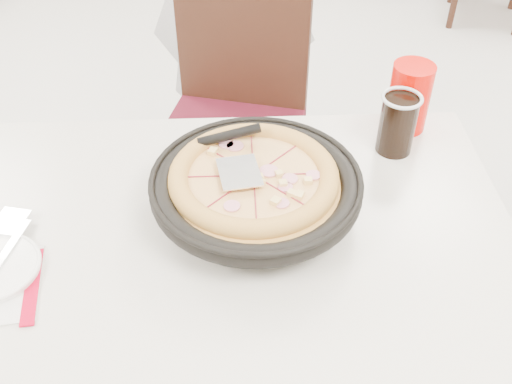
{
  "coord_description": "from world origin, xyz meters",
  "views": [
    {
      "loc": [
        0.4,
        -1.35,
        1.56
      ],
      "look_at": [
        0.43,
        -0.48,
        0.8
      ],
      "focal_mm": 42.0,
      "sensor_mm": 36.0,
      "label": 1
    }
  ],
  "objects_px": {
    "main_table": "(214,351)",
    "red_cup": "(409,97)",
    "chair_far": "(229,132)",
    "cola_glass": "(397,125)",
    "pizza_pan": "(256,195)",
    "pizza": "(254,184)"
  },
  "relations": [
    {
      "from": "main_table",
      "to": "red_cup",
      "type": "height_order",
      "value": "red_cup"
    },
    {
      "from": "chair_far",
      "to": "cola_glass",
      "type": "bearing_deg",
      "value": 143.42
    },
    {
      "from": "main_table",
      "to": "chair_far",
      "type": "relative_size",
      "value": 1.26
    },
    {
      "from": "main_table",
      "to": "pizza_pan",
      "type": "height_order",
      "value": "pizza_pan"
    },
    {
      "from": "main_table",
      "to": "red_cup",
      "type": "bearing_deg",
      "value": 36.96
    },
    {
      "from": "chair_far",
      "to": "red_cup",
      "type": "distance_m",
      "value": 0.67
    },
    {
      "from": "pizza_pan",
      "to": "cola_glass",
      "type": "xyz_separation_m",
      "value": [
        0.32,
        0.19,
        0.02
      ]
    },
    {
      "from": "chair_far",
      "to": "pizza",
      "type": "bearing_deg",
      "value": 109.64
    },
    {
      "from": "pizza_pan",
      "to": "red_cup",
      "type": "bearing_deg",
      "value": 37.6
    },
    {
      "from": "main_table",
      "to": "pizza",
      "type": "relative_size",
      "value": 3.46
    },
    {
      "from": "pizza_pan",
      "to": "pizza",
      "type": "xyz_separation_m",
      "value": [
        -0.0,
        0.01,
        0.02
      ]
    },
    {
      "from": "chair_far",
      "to": "pizza_pan",
      "type": "relative_size",
      "value": 2.74
    },
    {
      "from": "main_table",
      "to": "chair_far",
      "type": "distance_m",
      "value": 0.74
    },
    {
      "from": "chair_far",
      "to": "pizza",
      "type": "distance_m",
      "value": 0.73
    },
    {
      "from": "pizza",
      "to": "cola_glass",
      "type": "distance_m",
      "value": 0.36
    },
    {
      "from": "pizza_pan",
      "to": "pizza",
      "type": "height_order",
      "value": "pizza"
    },
    {
      "from": "red_cup",
      "to": "pizza",
      "type": "bearing_deg",
      "value": -144.01
    },
    {
      "from": "pizza",
      "to": "red_cup",
      "type": "bearing_deg",
      "value": 35.99
    },
    {
      "from": "main_table",
      "to": "cola_glass",
      "type": "xyz_separation_m",
      "value": [
        0.42,
        0.26,
        0.44
      ]
    },
    {
      "from": "pizza_pan",
      "to": "cola_glass",
      "type": "relative_size",
      "value": 2.66
    },
    {
      "from": "chair_far",
      "to": "pizza",
      "type": "xyz_separation_m",
      "value": [
        0.05,
        -0.65,
        0.34
      ]
    },
    {
      "from": "pizza",
      "to": "main_table",
      "type": "bearing_deg",
      "value": -139.61
    }
  ]
}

